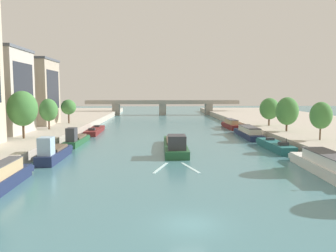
{
  "coord_description": "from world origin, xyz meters",
  "views": [
    {
      "loc": [
        -2.27,
        -22.57,
        9.15
      ],
      "look_at": [
        0.0,
        46.42,
        2.22
      ],
      "focal_mm": 36.03,
      "sensor_mm": 36.0,
      "label": 1
    }
  ],
  "objects_px": {
    "moored_boat_left_end": "(95,130)",
    "tree_right_midway": "(269,109)",
    "moored_boat_right_downstream": "(327,165)",
    "tree_right_by_lamp": "(321,115)",
    "moored_boat_left_midway": "(77,139)",
    "moored_boat_left_near": "(54,153)",
    "moored_boat_right_end": "(231,124)",
    "tree_left_far": "(68,107)",
    "tree_left_second": "(23,109)",
    "tree_right_far": "(287,111)",
    "tree_left_midway": "(49,110)",
    "barge_midriver": "(175,145)",
    "moored_boat_right_near": "(275,146)",
    "moored_boat_left_far": "(7,176)",
    "moored_boat_right_lone": "(248,132)",
    "bridge_far": "(163,106)"
  },
  "relations": [
    {
      "from": "moored_boat_left_near",
      "to": "moored_boat_right_end",
      "type": "bearing_deg",
      "value": 50.17
    },
    {
      "from": "moored_boat_right_lone",
      "to": "moored_boat_left_near",
      "type": "bearing_deg",
      "value": -145.21
    },
    {
      "from": "moored_boat_left_near",
      "to": "moored_boat_right_near",
      "type": "distance_m",
      "value": 33.61
    },
    {
      "from": "tree_left_far",
      "to": "tree_right_far",
      "type": "relative_size",
      "value": 0.87
    },
    {
      "from": "tree_left_midway",
      "to": "tree_right_far",
      "type": "height_order",
      "value": "tree_right_far"
    },
    {
      "from": "barge_midriver",
      "to": "moored_boat_right_downstream",
      "type": "height_order",
      "value": "barge_midriver"
    },
    {
      "from": "moored_boat_left_near",
      "to": "moored_boat_right_lone",
      "type": "height_order",
      "value": "moored_boat_left_near"
    },
    {
      "from": "moored_boat_left_far",
      "to": "tree_left_midway",
      "type": "relative_size",
      "value": 1.67
    },
    {
      "from": "barge_midriver",
      "to": "tree_left_far",
      "type": "relative_size",
      "value": 3.16
    },
    {
      "from": "moored_boat_left_near",
      "to": "tree_left_second",
      "type": "height_order",
      "value": "tree_left_second"
    },
    {
      "from": "moored_boat_right_downstream",
      "to": "tree_left_far",
      "type": "bearing_deg",
      "value": 131.67
    },
    {
      "from": "barge_midriver",
      "to": "moored_boat_left_midway",
      "type": "height_order",
      "value": "moored_boat_left_midway"
    },
    {
      "from": "moored_boat_left_midway",
      "to": "tree_left_midway",
      "type": "distance_m",
      "value": 13.31
    },
    {
      "from": "tree_left_midway",
      "to": "tree_right_midway",
      "type": "relative_size",
      "value": 0.99
    },
    {
      "from": "barge_midriver",
      "to": "tree_left_midway",
      "type": "distance_m",
      "value": 30.02
    },
    {
      "from": "moored_boat_left_midway",
      "to": "tree_right_by_lamp",
      "type": "distance_m",
      "value": 40.61
    },
    {
      "from": "moored_boat_right_near",
      "to": "tree_right_midway",
      "type": "distance_m",
      "value": 23.35
    },
    {
      "from": "moored_boat_left_near",
      "to": "tree_right_by_lamp",
      "type": "bearing_deg",
      "value": 9.08
    },
    {
      "from": "moored_boat_left_near",
      "to": "tree_left_second",
      "type": "relative_size",
      "value": 1.43
    },
    {
      "from": "moored_boat_left_midway",
      "to": "tree_left_second",
      "type": "height_order",
      "value": "tree_left_second"
    },
    {
      "from": "moored_boat_right_lone",
      "to": "tree_left_far",
      "type": "distance_m",
      "value": 42.64
    },
    {
      "from": "barge_midriver",
      "to": "tree_left_second",
      "type": "distance_m",
      "value": 25.34
    },
    {
      "from": "moored_boat_left_end",
      "to": "tree_right_midway",
      "type": "xyz_separation_m",
      "value": [
        39.19,
        -1.45,
        4.91
      ]
    },
    {
      "from": "tree_left_second",
      "to": "tree_right_far",
      "type": "bearing_deg",
      "value": 10.31
    },
    {
      "from": "moored_boat_left_near",
      "to": "moored_boat_right_end",
      "type": "height_order",
      "value": "moored_boat_left_near"
    },
    {
      "from": "barge_midriver",
      "to": "moored_boat_right_lone",
      "type": "height_order",
      "value": "barge_midriver"
    },
    {
      "from": "moored_boat_right_end",
      "to": "tree_left_far",
      "type": "distance_m",
      "value": 40.34
    },
    {
      "from": "moored_boat_left_far",
      "to": "tree_right_midway",
      "type": "relative_size",
      "value": 1.66
    },
    {
      "from": "moored_boat_left_end",
      "to": "tree_right_midway",
      "type": "height_order",
      "value": "tree_right_midway"
    },
    {
      "from": "barge_midriver",
      "to": "moored_boat_right_near",
      "type": "relative_size",
      "value": 1.48
    },
    {
      "from": "moored_boat_left_far",
      "to": "moored_boat_right_end",
      "type": "distance_m",
      "value": 61.65
    },
    {
      "from": "moored_boat_right_end",
      "to": "bridge_far",
      "type": "distance_m",
      "value": 54.03
    },
    {
      "from": "moored_boat_left_end",
      "to": "moored_boat_right_downstream",
      "type": "relative_size",
      "value": 0.97
    },
    {
      "from": "moored_boat_right_end",
      "to": "tree_left_second",
      "type": "xyz_separation_m",
      "value": [
        -40.39,
        -29.31,
        5.51
      ]
    },
    {
      "from": "barge_midriver",
      "to": "tree_left_far",
      "type": "height_order",
      "value": "tree_left_far"
    },
    {
      "from": "barge_midriver",
      "to": "tree_right_midway",
      "type": "distance_m",
      "value": 31.92
    },
    {
      "from": "moored_boat_left_end",
      "to": "moored_boat_right_end",
      "type": "distance_m",
      "value": 33.73
    },
    {
      "from": "tree_left_far",
      "to": "moored_boat_left_midway",
      "type": "bearing_deg",
      "value": -72.56
    },
    {
      "from": "barge_midriver",
      "to": "tree_right_midway",
      "type": "xyz_separation_m",
      "value": [
        22.34,
        22.34,
        4.55
      ]
    },
    {
      "from": "tree_left_far",
      "to": "moored_boat_left_far",
      "type": "bearing_deg",
      "value": -82.2
    },
    {
      "from": "moored_boat_right_near",
      "to": "moored_boat_right_lone",
      "type": "height_order",
      "value": "moored_boat_right_near"
    },
    {
      "from": "bridge_far",
      "to": "moored_boat_right_end",
      "type": "bearing_deg",
      "value": -72.29
    },
    {
      "from": "moored_boat_right_downstream",
      "to": "moored_boat_right_end",
      "type": "height_order",
      "value": "moored_boat_right_downstream"
    },
    {
      "from": "moored_boat_left_midway",
      "to": "moored_boat_right_downstream",
      "type": "distance_m",
      "value": 40.0
    },
    {
      "from": "moored_boat_left_near",
      "to": "tree_left_second",
      "type": "xyz_separation_m",
      "value": [
        -7.77,
        9.81,
        5.48
      ]
    },
    {
      "from": "moored_boat_right_downstream",
      "to": "tree_left_midway",
      "type": "height_order",
      "value": "tree_left_midway"
    },
    {
      "from": "moored_boat_right_downstream",
      "to": "tree_right_by_lamp",
      "type": "distance_m",
      "value": 17.04
    },
    {
      "from": "moored_boat_right_downstream",
      "to": "tree_right_far",
      "type": "height_order",
      "value": "tree_right_far"
    },
    {
      "from": "moored_boat_right_near",
      "to": "tree_left_second",
      "type": "relative_size",
      "value": 1.59
    },
    {
      "from": "moored_boat_left_midway",
      "to": "moored_boat_right_near",
      "type": "bearing_deg",
      "value": -10.71
    }
  ]
}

